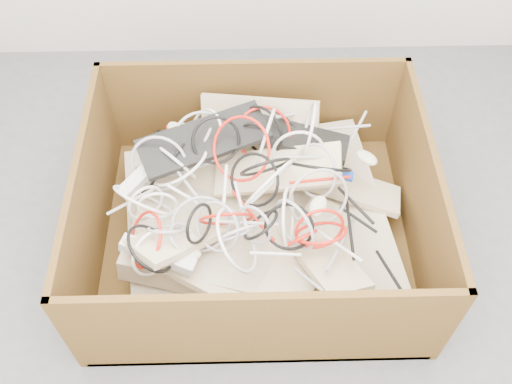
{
  "coord_description": "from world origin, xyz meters",
  "views": [
    {
      "loc": [
        -0.04,
        -1.09,
        2.08
      ],
      "look_at": [
        -0.01,
        0.27,
        0.3
      ],
      "focal_mm": 40.6,
      "sensor_mm": 36.0,
      "label": 1
    }
  ],
  "objects_px": {
    "cardboard_box": "(251,221)",
    "power_strip_left": "(147,170)",
    "vga_plug": "(347,176)",
    "power_strip_right": "(158,255)"
  },
  "relations": [
    {
      "from": "cardboard_box",
      "to": "power_strip_right",
      "type": "relative_size",
      "value": 4.81
    },
    {
      "from": "cardboard_box",
      "to": "vga_plug",
      "type": "height_order",
      "value": "cardboard_box"
    },
    {
      "from": "power_strip_left",
      "to": "cardboard_box",
      "type": "bearing_deg",
      "value": -54.75
    },
    {
      "from": "power_strip_left",
      "to": "power_strip_right",
      "type": "height_order",
      "value": "power_strip_left"
    },
    {
      "from": "power_strip_left",
      "to": "power_strip_right",
      "type": "bearing_deg",
      "value": -123.87
    },
    {
      "from": "cardboard_box",
      "to": "power_strip_left",
      "type": "bearing_deg",
      "value": 169.52
    },
    {
      "from": "cardboard_box",
      "to": "power_strip_right",
      "type": "xyz_separation_m",
      "value": [
        -0.33,
        -0.27,
        0.21
      ]
    },
    {
      "from": "power_strip_right",
      "to": "power_strip_left",
      "type": "bearing_deg",
      "value": 119.1
    },
    {
      "from": "power_strip_left",
      "to": "vga_plug",
      "type": "distance_m",
      "value": 0.77
    },
    {
      "from": "cardboard_box",
      "to": "power_strip_right",
      "type": "height_order",
      "value": "cardboard_box"
    }
  ]
}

